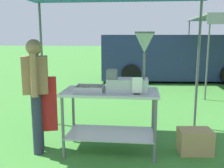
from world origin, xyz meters
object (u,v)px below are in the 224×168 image
(supply_crate, at_px, (195,141))
(donut_fryer, at_px, (132,69))
(donut_cart, at_px, (111,107))
(van_navy, at_px, (176,57))
(menu_sign, at_px, (137,87))
(donut_tray, at_px, (89,89))
(vendor, at_px, (37,90))

(supply_crate, bearing_deg, donut_fryer, -173.32)
(donut_cart, height_order, van_navy, van_navy)
(menu_sign, distance_m, supply_crate, 1.20)
(donut_tray, relative_size, supply_crate, 0.79)
(supply_crate, bearing_deg, van_navy, 85.13)
(donut_fryer, relative_size, vendor, 0.50)
(donut_tray, xyz_separation_m, supply_crate, (1.49, 0.12, -0.75))
(donut_tray, xyz_separation_m, donut_fryer, (0.59, 0.02, 0.29))
(donut_fryer, distance_m, supply_crate, 1.38)
(menu_sign, bearing_deg, donut_fryer, 113.28)
(donut_fryer, distance_m, vendor, 1.37)
(menu_sign, xyz_separation_m, vendor, (-1.41, 0.11, -0.09))
(donut_tray, bearing_deg, van_navy, 72.75)
(donut_tray, xyz_separation_m, menu_sign, (0.66, -0.15, 0.07))
(donut_tray, bearing_deg, donut_cart, 8.57)
(donut_cart, height_order, supply_crate, donut_cart)
(van_navy, bearing_deg, vendor, -112.86)
(menu_sign, distance_m, vendor, 1.42)
(donut_cart, xyz_separation_m, van_navy, (1.75, 6.54, 0.22))
(donut_fryer, distance_m, menu_sign, 0.28)
(donut_tray, bearing_deg, vendor, -177.37)
(vendor, height_order, van_navy, van_navy)
(donut_cart, distance_m, menu_sign, 0.53)
(donut_tray, bearing_deg, menu_sign, -12.46)
(vendor, xyz_separation_m, supply_crate, (2.24, 0.16, -0.73))
(donut_fryer, height_order, van_navy, donut_fryer)
(donut_cart, bearing_deg, van_navy, 75.00)
(donut_tray, distance_m, supply_crate, 1.67)
(van_navy, bearing_deg, donut_tray, -107.25)
(van_navy, bearing_deg, donut_cart, -105.00)
(vendor, bearing_deg, donut_fryer, 2.25)
(donut_fryer, bearing_deg, donut_tray, -178.23)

